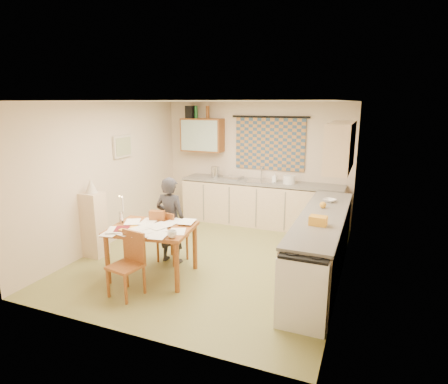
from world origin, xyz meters
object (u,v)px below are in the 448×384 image
at_px(chair_far, 172,245).
at_px(person, 171,220).
at_px(counter_right, 321,245).
at_px(shelf_stand, 94,225).
at_px(stove, 305,286).
at_px(dining_table, 153,251).
at_px(counter_back, 260,203).

bearing_deg(chair_far, person, 108.80).
bearing_deg(counter_right, shelf_stand, -169.06).
relative_size(stove, dining_table, 0.70).
bearing_deg(dining_table, counter_right, 15.30).
distance_m(stove, person, 2.44).
xyz_separation_m(dining_table, person, (-0.01, 0.54, 0.31)).
xyz_separation_m(counter_back, stove, (1.49, -3.22, -0.02)).
relative_size(stove, person, 0.64).
relative_size(counter_right, dining_table, 2.35).
height_order(dining_table, chair_far, chair_far).
xyz_separation_m(chair_far, shelf_stand, (-1.28, -0.28, 0.27)).
xyz_separation_m(counter_back, chair_far, (-0.77, -2.31, -0.19)).
bearing_deg(chair_far, stove, 169.05).
height_order(counter_right, chair_far, counter_right).
distance_m(stove, shelf_stand, 3.60).
distance_m(counter_right, dining_table, 2.45).
bearing_deg(shelf_stand, person, 11.73).
bearing_deg(counter_back, chair_far, -108.56).
height_order(stove, chair_far, stove).
bearing_deg(shelf_stand, dining_table, -12.12).
bearing_deg(person, counter_right, -168.29).
xyz_separation_m(stove, chair_far, (-2.26, 0.91, -0.17)).
bearing_deg(shelf_stand, counter_back, 51.57).
bearing_deg(stove, counter_right, 90.00).
distance_m(counter_right, stove, 1.32).
distance_m(counter_back, stove, 3.55).
height_order(dining_table, person, person).
bearing_deg(counter_back, counter_right, -52.01).
relative_size(dining_table, shelf_stand, 1.17).
height_order(counter_back, person, person).
height_order(counter_right, stove, counter_right).
relative_size(chair_far, person, 0.62).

